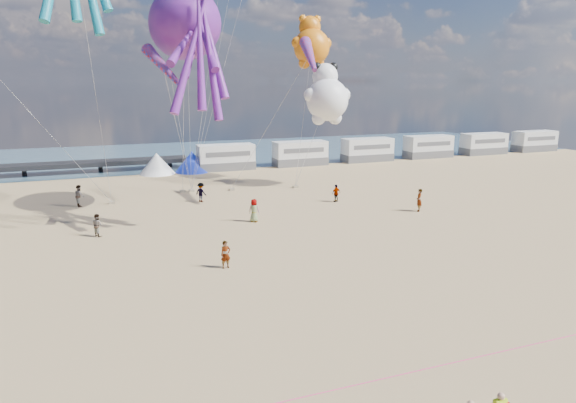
% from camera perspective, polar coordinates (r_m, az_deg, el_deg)
% --- Properties ---
extents(ground, '(120.00, 120.00, 0.00)m').
position_cam_1_polar(ground, '(23.15, 2.89, -13.14)').
color(ground, tan).
rests_on(ground, ground).
extents(water, '(120.00, 120.00, 0.00)m').
position_cam_1_polar(water, '(75.16, -14.13, 4.99)').
color(water, '#37566A').
rests_on(water, ground).
extents(motorhome_0, '(6.60, 2.50, 3.00)m').
position_cam_1_polar(motorhome_0, '(61.34, -6.93, 4.91)').
color(motorhome_0, silver).
rests_on(motorhome_0, ground).
extents(motorhome_1, '(6.60, 2.50, 3.00)m').
position_cam_1_polar(motorhome_1, '(64.23, 1.36, 5.38)').
color(motorhome_1, silver).
rests_on(motorhome_1, ground).
extents(motorhome_2, '(6.60, 2.50, 3.00)m').
position_cam_1_polar(motorhome_2, '(68.34, 8.80, 5.70)').
color(motorhome_2, silver).
rests_on(motorhome_2, ground).
extents(motorhome_3, '(6.60, 2.50, 3.00)m').
position_cam_1_polar(motorhome_3, '(73.45, 15.31, 5.90)').
color(motorhome_3, silver).
rests_on(motorhome_3, ground).
extents(motorhome_4, '(6.60, 2.50, 3.00)m').
position_cam_1_polar(motorhome_4, '(79.37, 20.92, 6.02)').
color(motorhome_4, silver).
rests_on(motorhome_4, ground).
extents(motorhome_5, '(6.60, 2.50, 3.00)m').
position_cam_1_polar(motorhome_5, '(85.93, 25.71, 6.07)').
color(motorhome_5, silver).
rests_on(motorhome_5, ground).
extents(tent_white, '(4.00, 4.00, 2.40)m').
position_cam_1_polar(tent_white, '(60.02, -14.37, 4.12)').
color(tent_white, white).
rests_on(tent_white, ground).
extents(tent_blue, '(4.00, 4.00, 2.40)m').
position_cam_1_polar(tent_blue, '(60.57, -10.60, 4.39)').
color(tent_blue, '#1933CC').
rests_on(tent_blue, ground).
extents(rope_line, '(34.00, 0.03, 0.03)m').
position_cam_1_polar(rope_line, '(19.26, 9.18, -19.14)').
color(rope_line, '#F2338C').
rests_on(rope_line, ground).
extents(standing_person, '(0.62, 0.44, 1.59)m').
position_cam_1_polar(standing_person, '(29.13, -6.94, -5.87)').
color(standing_person, tan).
rests_on(standing_person, ground).
extents(beachgoer_0, '(0.76, 0.72, 1.75)m').
position_cam_1_polar(beachgoer_0, '(38.33, -3.79, -1.00)').
color(beachgoer_0, '#7F6659').
rests_on(beachgoer_0, ground).
extents(beachgoer_1, '(0.82, 0.91, 1.56)m').
position_cam_1_polar(beachgoer_1, '(37.06, -20.41, -2.47)').
color(beachgoer_1, '#7F6659').
rests_on(beachgoer_1, ground).
extents(beachgoer_2, '(1.02, 1.04, 1.69)m').
position_cam_1_polar(beachgoer_2, '(45.24, -9.64, 1.01)').
color(beachgoer_2, '#7F6659').
rests_on(beachgoer_2, ground).
extents(beachgoer_3, '(1.11, 0.80, 1.54)m').
position_cam_1_polar(beachgoer_3, '(44.83, 5.37, 0.93)').
color(beachgoer_3, '#7F6659').
rests_on(beachgoer_3, ground).
extents(beachgoer_5, '(1.40, 1.73, 1.85)m').
position_cam_1_polar(beachgoer_5, '(42.65, 14.36, 0.14)').
color(beachgoer_5, '#7F6659').
rests_on(beachgoer_5, ground).
extents(beachgoer_7, '(0.71, 0.97, 1.82)m').
position_cam_1_polar(beachgoer_7, '(46.45, -22.17, 0.60)').
color(beachgoer_7, '#7F6659').
rests_on(beachgoer_7, ground).
extents(sandbag_a, '(0.50, 0.35, 0.22)m').
position_cam_1_polar(sandbag_a, '(46.58, -18.99, -0.11)').
color(sandbag_a, gray).
rests_on(sandbag_a, ground).
extents(sandbag_b, '(0.50, 0.35, 0.22)m').
position_cam_1_polar(sandbag_b, '(49.61, -11.62, 1.13)').
color(sandbag_b, gray).
rests_on(sandbag_b, ground).
extents(sandbag_c, '(0.50, 0.35, 0.22)m').
position_cam_1_polar(sandbag_c, '(50.66, 0.82, 1.65)').
color(sandbag_c, gray).
rests_on(sandbag_c, ground).
extents(sandbag_d, '(0.50, 0.35, 0.22)m').
position_cam_1_polar(sandbag_d, '(49.70, -6.28, 1.35)').
color(sandbag_d, gray).
rests_on(sandbag_d, ground).
extents(sandbag_e, '(0.50, 0.35, 0.22)m').
position_cam_1_polar(sandbag_e, '(49.70, -10.66, 1.20)').
color(sandbag_e, gray).
rests_on(sandbag_e, ground).
extents(kite_octopus_purple, '(6.54, 11.16, 11.95)m').
position_cam_1_polar(kite_octopus_purple, '(41.81, -11.42, 18.79)').
color(kite_octopus_purple, '#692089').
extents(kite_panda, '(5.12, 4.84, 7.01)m').
position_cam_1_polar(kite_panda, '(50.65, 4.38, 11.23)').
color(kite_panda, white).
extents(kite_teddy_orange, '(4.76, 4.53, 6.18)m').
position_cam_1_polar(kite_teddy_orange, '(53.53, 2.64, 16.78)').
color(kite_teddy_orange, orange).
extents(windsock_mid, '(2.37, 5.76, 5.69)m').
position_cam_1_polar(windsock_mid, '(42.87, 2.42, 15.92)').
color(windsock_mid, red).
extents(windsock_right, '(2.58, 5.38, 5.38)m').
position_cam_1_polar(windsock_right, '(38.08, -13.74, 14.38)').
color(windsock_right, red).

